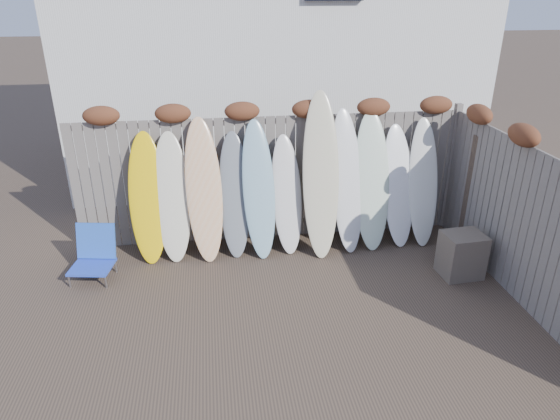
{
  "coord_description": "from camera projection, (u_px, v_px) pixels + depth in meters",
  "views": [
    {
      "loc": [
        -0.86,
        -4.91,
        3.79
      ],
      "look_at": [
        0.0,
        1.2,
        1.0
      ],
      "focal_mm": 32.0,
      "sensor_mm": 36.0,
      "label": 1
    }
  ],
  "objects": [
    {
      "name": "ground",
      "position": [
        294.0,
        324.0,
        6.1
      ],
      "size": [
        80.0,
        80.0,
        0.0
      ],
      "primitive_type": "plane",
      "color": "#493A2D"
    },
    {
      "name": "back_fence",
      "position": [
        273.0,
        168.0,
        7.78
      ],
      "size": [
        6.05,
        0.28,
        2.24
      ],
      "color": "slate",
      "rests_on": "ground"
    },
    {
      "name": "right_fence",
      "position": [
        527.0,
        217.0,
        6.24
      ],
      "size": [
        0.28,
        4.4,
        2.24
      ],
      "color": "slate",
      "rests_on": "ground"
    },
    {
      "name": "house",
      "position": [
        269.0,
        15.0,
        10.71
      ],
      "size": [
        8.5,
        5.5,
        6.33
      ],
      "color": "silver",
      "rests_on": "ground"
    },
    {
      "name": "beach_chair",
      "position": [
        94.0,
        254.0,
        7.01
      ],
      "size": [
        0.64,
        0.67,
        0.73
      ],
      "color": "blue",
      "rests_on": "ground"
    },
    {
      "name": "wooden_crate",
      "position": [
        462.0,
        255.0,
        7.02
      ],
      "size": [
        0.58,
        0.5,
        0.64
      ],
      "primitive_type": "cube",
      "rotation": [
        0.0,
        0.0,
        0.07
      ],
      "color": "#6C5A51",
      "rests_on": "ground"
    },
    {
      "name": "lattice_panel",
      "position": [
        491.0,
        205.0,
        7.2
      ],
      "size": [
        0.22,
        1.18,
        1.78
      ],
      "primitive_type": "cube",
      "rotation": [
        0.0,
        0.0,
        0.14
      ],
      "color": "#332C1F",
      "rests_on": "ground"
    },
    {
      "name": "surfboard_0",
      "position": [
        147.0,
        198.0,
        7.29
      ],
      "size": [
        0.54,
        0.67,
        1.88
      ],
      "primitive_type": "ellipsoid",
      "rotation": [
        -0.31,
        0.0,
        -0.0
      ],
      "color": "yellow",
      "rests_on": "ground"
    },
    {
      "name": "surfboard_1",
      "position": [
        172.0,
        198.0,
        7.34
      ],
      "size": [
        0.54,
        0.68,
        1.87
      ],
      "primitive_type": "ellipsoid",
      "rotation": [
        -0.31,
        0.0,
        0.02
      ],
      "color": "beige",
      "rests_on": "ground"
    },
    {
      "name": "surfboard_2",
      "position": [
        204.0,
        190.0,
        7.33
      ],
      "size": [
        0.59,
        0.78,
        2.07
      ],
      "primitive_type": "ellipsoid",
      "rotation": [
        -0.31,
        0.0,
        0.09
      ],
      "color": "#FFAD89",
      "rests_on": "ground"
    },
    {
      "name": "surfboard_3",
      "position": [
        234.0,
        195.0,
        7.46
      ],
      "size": [
        0.47,
        0.67,
        1.84
      ],
      "primitive_type": "ellipsoid",
      "rotation": [
        -0.31,
        0.0,
        -0.03
      ],
      "color": "slate",
      "rests_on": "ground"
    },
    {
      "name": "surfboard_4",
      "position": [
        259.0,
        190.0,
        7.42
      ],
      "size": [
        0.54,
        0.75,
        2.01
      ],
      "primitive_type": "ellipsoid",
      "rotation": [
        -0.31,
        0.0,
        0.08
      ],
      "color": "#80AABC",
      "rests_on": "ground"
    },
    {
      "name": "surfboard_5",
      "position": [
        287.0,
        195.0,
        7.57
      ],
      "size": [
        0.51,
        0.67,
        1.77
      ],
      "primitive_type": "ellipsoid",
      "rotation": [
        -0.31,
        0.0,
        0.08
      ],
      "color": "silver",
      "rests_on": "ground"
    },
    {
      "name": "surfboard_6",
      "position": [
        321.0,
        176.0,
        7.41
      ],
      "size": [
        0.61,
        0.88,
        2.41
      ],
      "primitive_type": "ellipsoid",
      "rotation": [
        -0.31,
        0.0,
        -0.08
      ],
      "color": "beige",
      "rests_on": "ground"
    },
    {
      "name": "surfboard_7",
      "position": [
        347.0,
        181.0,
        7.58
      ],
      "size": [
        0.55,
        0.79,
        2.13
      ],
      "primitive_type": "ellipsoid",
      "rotation": [
        -0.31,
        0.0,
        0.1
      ],
      "color": "silver",
      "rests_on": "ground"
    },
    {
      "name": "surfboard_8",
      "position": [
        372.0,
        181.0,
        7.66
      ],
      "size": [
        0.57,
        0.75,
        2.08
      ],
      "primitive_type": "ellipsoid",
      "rotation": [
        -0.31,
        0.0,
        -0.03
      ],
      "color": "silver",
      "rests_on": "ground"
    },
    {
      "name": "surfboard_9",
      "position": [
        398.0,
        186.0,
        7.77
      ],
      "size": [
        0.56,
        0.71,
        1.86
      ],
      "primitive_type": "ellipsoid",
      "rotation": [
        -0.31,
        0.0,
        0.1
      ],
      "color": "white",
      "rests_on": "ground"
    },
    {
      "name": "surfboard_10",
      "position": [
        423.0,
        183.0,
        7.79
      ],
      "size": [
        0.51,
        0.72,
        1.94
      ],
      "primitive_type": "ellipsoid",
      "rotation": [
        -0.31,
        0.0,
        -0.07
      ],
      "color": "silver",
      "rests_on": "ground"
    }
  ]
}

